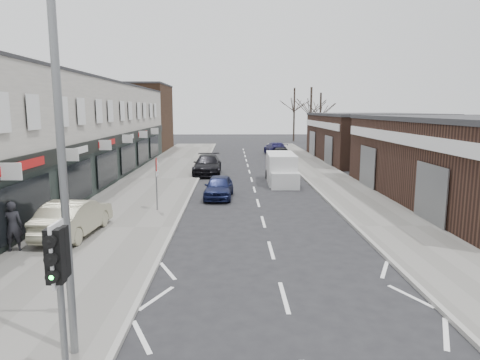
{
  "coord_description": "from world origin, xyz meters",
  "views": [
    {
      "loc": [
        -1.41,
        -9.04,
        5.1
      ],
      "look_at": [
        -1.14,
        6.09,
        2.6
      ],
      "focal_mm": 32.0,
      "sensor_mm": 36.0,
      "label": 1
    }
  ],
  "objects_px": {
    "pedestrian": "(13,226)",
    "parked_car_left_a": "(219,187)",
    "street_lamp": "(69,135)",
    "traffic_light": "(58,268)",
    "sedan_on_pavement": "(74,217)",
    "parked_car_left_b": "(207,165)",
    "parked_car_right_b": "(280,153)",
    "parked_car_right_c": "(276,148)",
    "parked_car_right_a": "(281,170)",
    "white_van": "(281,169)",
    "warning_sign": "(157,169)"
  },
  "relations": [
    {
      "from": "pedestrian",
      "to": "parked_car_left_a",
      "type": "bearing_deg",
      "value": -142.12
    },
    {
      "from": "street_lamp",
      "to": "pedestrian",
      "type": "height_order",
      "value": "street_lamp"
    },
    {
      "from": "traffic_light",
      "to": "sedan_on_pavement",
      "type": "xyz_separation_m",
      "value": [
        -3.35,
        9.69,
        -1.56
      ]
    },
    {
      "from": "parked_car_left_b",
      "to": "parked_car_right_b",
      "type": "distance_m",
      "value": 11.93
    },
    {
      "from": "parked_car_right_c",
      "to": "parked_car_right_a",
      "type": "bearing_deg",
      "value": 80.19
    },
    {
      "from": "white_van",
      "to": "parked_car_left_a",
      "type": "distance_m",
      "value": 6.59
    },
    {
      "from": "parked_car_left_a",
      "to": "pedestrian",
      "type": "bearing_deg",
      "value": -122.37
    },
    {
      "from": "white_van",
      "to": "sedan_on_pavement",
      "type": "height_order",
      "value": "white_van"
    },
    {
      "from": "street_lamp",
      "to": "white_van",
      "type": "distance_m",
      "value": 22.57
    },
    {
      "from": "warning_sign",
      "to": "parked_car_left_a",
      "type": "xyz_separation_m",
      "value": [
        2.96,
        3.44,
        -1.54
      ]
    },
    {
      "from": "parked_car_right_c",
      "to": "traffic_light",
      "type": "bearing_deg",
      "value": 73.75
    },
    {
      "from": "white_van",
      "to": "traffic_light",
      "type": "bearing_deg",
      "value": -104.14
    },
    {
      "from": "street_lamp",
      "to": "parked_car_right_a",
      "type": "distance_m",
      "value": 24.44
    },
    {
      "from": "warning_sign",
      "to": "parked_car_right_c",
      "type": "height_order",
      "value": "warning_sign"
    },
    {
      "from": "warning_sign",
      "to": "pedestrian",
      "type": "distance_m",
      "value": 7.54
    },
    {
      "from": "sedan_on_pavement",
      "to": "parked_car_right_b",
      "type": "distance_m",
      "value": 29.0
    },
    {
      "from": "parked_car_left_a",
      "to": "parked_car_right_c",
      "type": "relative_size",
      "value": 0.77
    },
    {
      "from": "parked_car_left_b",
      "to": "parked_car_right_a",
      "type": "xyz_separation_m",
      "value": [
        5.6,
        -2.31,
        -0.12
      ]
    },
    {
      "from": "parked_car_left_a",
      "to": "traffic_light",
      "type": "bearing_deg",
      "value": -93.72
    },
    {
      "from": "white_van",
      "to": "parked_car_left_b",
      "type": "bearing_deg",
      "value": 144.05
    },
    {
      "from": "parked_car_right_a",
      "to": "parked_car_right_b",
      "type": "relative_size",
      "value": 0.96
    },
    {
      "from": "traffic_light",
      "to": "parked_car_left_b",
      "type": "relative_size",
      "value": 0.59
    },
    {
      "from": "street_lamp",
      "to": "parked_car_right_a",
      "type": "bearing_deg",
      "value": 73.81
    },
    {
      "from": "parked_car_left_a",
      "to": "parked_car_right_a",
      "type": "height_order",
      "value": "parked_car_left_a"
    },
    {
      "from": "warning_sign",
      "to": "parked_car_right_b",
      "type": "height_order",
      "value": "warning_sign"
    },
    {
      "from": "warning_sign",
      "to": "parked_car_right_b",
      "type": "relative_size",
      "value": 0.67
    },
    {
      "from": "traffic_light",
      "to": "pedestrian",
      "type": "bearing_deg",
      "value": 121.74
    },
    {
      "from": "pedestrian",
      "to": "parked_car_left_a",
      "type": "relative_size",
      "value": 0.47
    },
    {
      "from": "traffic_light",
      "to": "parked_car_right_a",
      "type": "distance_m",
      "value": 25.32
    },
    {
      "from": "parked_car_right_a",
      "to": "traffic_light",
      "type": "bearing_deg",
      "value": 79.57
    },
    {
      "from": "white_van",
      "to": "warning_sign",
      "type": "bearing_deg",
      "value": -128.38
    },
    {
      "from": "warning_sign",
      "to": "white_van",
      "type": "bearing_deg",
      "value": 49.89
    },
    {
      "from": "pedestrian",
      "to": "parked_car_right_b",
      "type": "height_order",
      "value": "pedestrian"
    },
    {
      "from": "warning_sign",
      "to": "parked_car_right_a",
      "type": "bearing_deg",
      "value": 54.62
    },
    {
      "from": "parked_car_left_b",
      "to": "pedestrian",
      "type": "bearing_deg",
      "value": -106.99
    },
    {
      "from": "street_lamp",
      "to": "parked_car_right_c",
      "type": "relative_size",
      "value": 1.59
    },
    {
      "from": "parked_car_right_c",
      "to": "parked_car_right_b",
      "type": "bearing_deg",
      "value": 84.56
    },
    {
      "from": "parked_car_left_a",
      "to": "parked_car_right_b",
      "type": "bearing_deg",
      "value": 76.74
    },
    {
      "from": "warning_sign",
      "to": "parked_car_left_b",
      "type": "height_order",
      "value": "warning_sign"
    },
    {
      "from": "parked_car_right_a",
      "to": "white_van",
      "type": "bearing_deg",
      "value": 88.6
    },
    {
      "from": "warning_sign",
      "to": "parked_car_left_b",
      "type": "distance_m",
      "value": 12.87
    },
    {
      "from": "parked_car_left_a",
      "to": "parked_car_left_b",
      "type": "bearing_deg",
      "value": 100.87
    },
    {
      "from": "parked_car_left_a",
      "to": "parked_car_right_b",
      "type": "distance_m",
      "value": 19.81
    },
    {
      "from": "pedestrian",
      "to": "warning_sign",
      "type": "bearing_deg",
      "value": -139.14
    },
    {
      "from": "white_van",
      "to": "parked_car_left_b",
      "type": "xyz_separation_m",
      "value": [
        -5.4,
        4.17,
        -0.22
      ]
    },
    {
      "from": "sedan_on_pavement",
      "to": "street_lamp",
      "type": "bearing_deg",
      "value": 115.17
    },
    {
      "from": "sedan_on_pavement",
      "to": "parked_car_left_b",
      "type": "height_order",
      "value": "sedan_on_pavement"
    },
    {
      "from": "parked_car_right_a",
      "to": "pedestrian",
      "type": "bearing_deg",
      "value": 60.27
    },
    {
      "from": "parked_car_left_a",
      "to": "parked_car_right_b",
      "type": "height_order",
      "value": "parked_car_right_b"
    },
    {
      "from": "street_lamp",
      "to": "warning_sign",
      "type": "bearing_deg",
      "value": 92.84
    }
  ]
}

